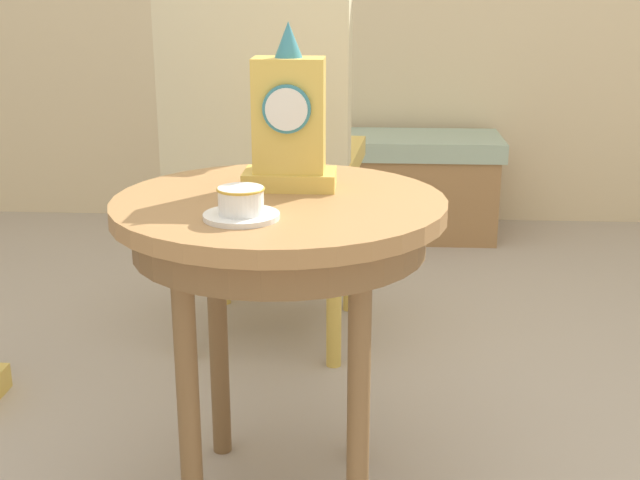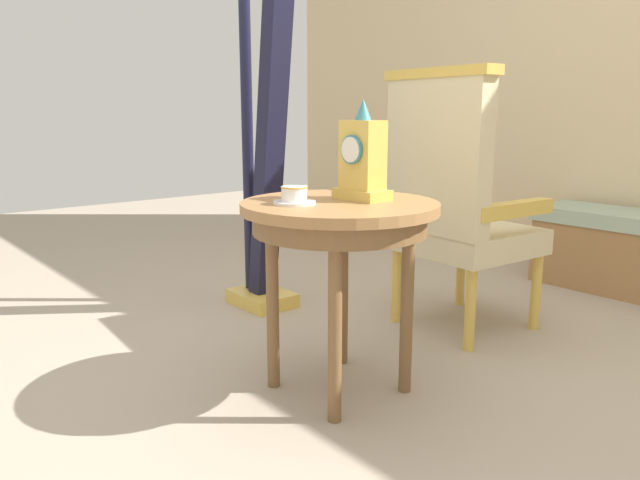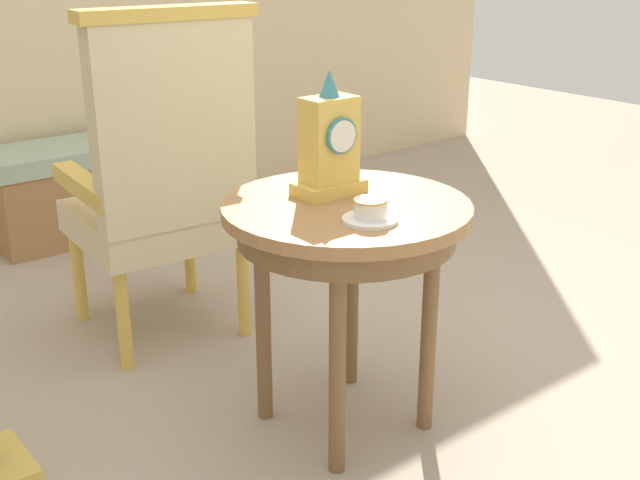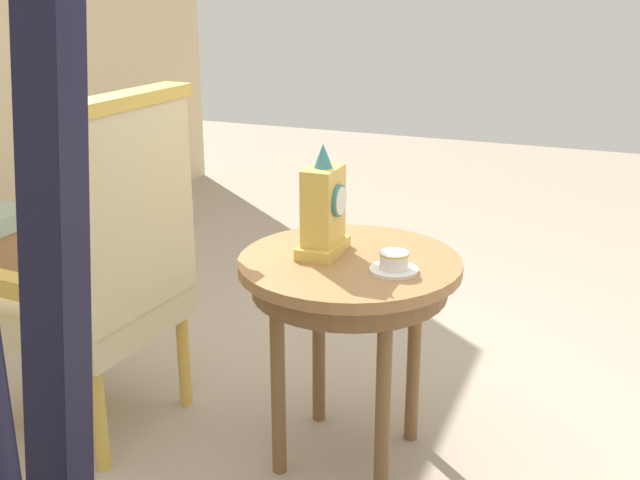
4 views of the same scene
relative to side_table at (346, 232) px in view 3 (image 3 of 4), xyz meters
The scene contains 6 objects.
ground_plane 0.59m from the side_table, 50.85° to the left, with size 10.00×10.00×0.00m, color tan.
side_table is the anchor object (origin of this frame).
teacup_left 0.19m from the side_table, 109.16° to the right, with size 0.14×0.14×0.06m.
mantel_clock 0.24m from the side_table, 81.79° to the left, with size 0.19×0.11×0.34m.
armchair 0.79m from the side_table, 99.36° to the left, with size 0.58×0.57×1.14m.
window_bench 2.04m from the side_table, 84.76° to the left, with size 1.11×0.40×0.44m.
Camera 3 is at (-1.36, -1.59, 1.33)m, focal length 45.30 mm.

